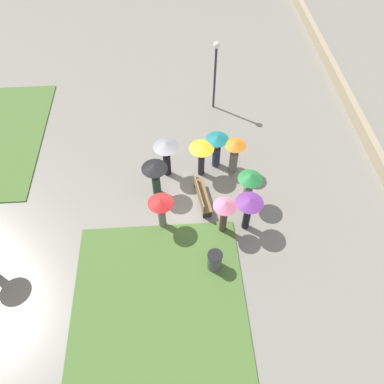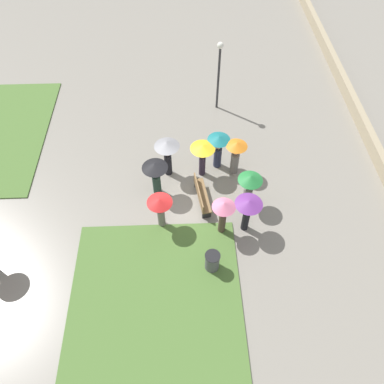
{
  "view_description": "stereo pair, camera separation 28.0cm",
  "coord_description": "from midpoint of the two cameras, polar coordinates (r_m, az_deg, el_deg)",
  "views": [
    {
      "loc": [
        -10.05,
        -0.06,
        13.36
      ],
      "look_at": [
        -0.08,
        -0.71,
        0.63
      ],
      "focal_mm": 35.0,
      "sensor_mm": 36.0,
      "label": 1
    },
    {
      "loc": [
        -10.06,
        -0.34,
        13.36
      ],
      "look_at": [
        -0.08,
        -0.71,
        0.63
      ],
      "focal_mm": 35.0,
      "sensor_mm": 36.0,
      "label": 2
    }
  ],
  "objects": [
    {
      "name": "crowd_person_purple",
      "position": [
        14.87,
        8.12,
        -2.25
      ],
      "size": [
        1.11,
        1.11,
        1.89
      ],
      "rotation": [
        0.0,
        0.0,
        2.95
      ],
      "color": "black",
      "rests_on": "ground_plane"
    },
    {
      "name": "ground_plane",
      "position": [
        16.72,
        -2.94,
        -1.23
      ],
      "size": [
        90.0,
        90.0,
        0.0
      ],
      "primitive_type": "plane",
      "color": "gray"
    },
    {
      "name": "crowd_person_yellow",
      "position": [
        16.67,
        0.98,
        6.02
      ],
      "size": [
        1.12,
        1.12,
        1.85
      ],
      "rotation": [
        0.0,
        0.0,
        4.13
      ],
      "color": "#2D2333",
      "rests_on": "ground_plane"
    },
    {
      "name": "lawn_patch_near",
      "position": [
        14.29,
        -5.6,
        -17.57
      ],
      "size": [
        7.33,
        6.35,
        0.06
      ],
      "color": "#4C7033",
      "rests_on": "ground_plane"
    },
    {
      "name": "lamp_post",
      "position": [
        19.76,
        3.16,
        18.54
      ],
      "size": [
        0.32,
        0.32,
        3.84
      ],
      "color": "#2D2D30",
      "rests_on": "ground_plane"
    },
    {
      "name": "trash_bin",
      "position": [
        14.56,
        2.9,
        -10.46
      ],
      "size": [
        0.59,
        0.59,
        0.95
      ],
      "color": "#4C4C51",
      "rests_on": "ground_plane"
    },
    {
      "name": "park_bench",
      "position": [
        16.28,
        0.89,
        -0.43
      ],
      "size": [
        1.98,
        0.7,
        0.9
      ],
      "rotation": [
        0.0,
        0.0,
        0.15
      ],
      "color": "brown",
      "rests_on": "ground_plane"
    },
    {
      "name": "crowd_person_pink",
      "position": [
        14.65,
        4.43,
        -2.74
      ],
      "size": [
        0.93,
        0.93,
        1.96
      ],
      "rotation": [
        0.0,
        0.0,
        0.0
      ],
      "color": "#47382D",
      "rests_on": "ground_plane"
    },
    {
      "name": "crowd_person_green",
      "position": [
        15.8,
        8.22,
        1.26
      ],
      "size": [
        1.04,
        1.04,
        1.84
      ],
      "rotation": [
        0.0,
        0.0,
        3.86
      ],
      "color": "slate",
      "rests_on": "ground_plane"
    },
    {
      "name": "crowd_person_black",
      "position": [
        15.98,
        -6.16,
        3.01
      ],
      "size": [
        1.11,
        1.11,
        1.9
      ],
      "rotation": [
        0.0,
        0.0,
        6.11
      ],
      "color": "#1E3328",
      "rests_on": "ground_plane"
    },
    {
      "name": "crowd_person_red",
      "position": [
        14.92,
        -5.3,
        -2.24
      ],
      "size": [
        1.03,
        1.03,
        1.78
      ],
      "rotation": [
        0.0,
        0.0,
        4.78
      ],
      "color": "slate",
      "rests_on": "ground_plane"
    },
    {
      "name": "crowd_person_grey",
      "position": [
        16.63,
        -4.45,
        6.28
      ],
      "size": [
        1.13,
        1.13,
        2.02
      ],
      "rotation": [
        0.0,
        0.0,
        3.21
      ],
      "color": "black",
      "rests_on": "ground_plane"
    },
    {
      "name": "crowd_person_orange",
      "position": [
        17.0,
        6.03,
        6.01
      ],
      "size": [
        0.96,
        0.96,
        1.89
      ],
      "rotation": [
        0.0,
        0.0,
        5.24
      ],
      "color": "slate",
      "rests_on": "ground_plane"
    },
    {
      "name": "crowd_person_teal",
      "position": [
        17.18,
        3.35,
        6.98
      ],
      "size": [
        1.03,
        1.03,
        1.87
      ],
      "rotation": [
        0.0,
        0.0,
        1.7
      ],
      "color": "#282D47",
      "rests_on": "ground_plane"
    }
  ]
}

